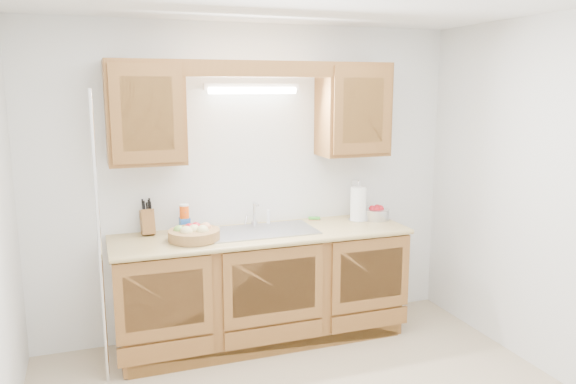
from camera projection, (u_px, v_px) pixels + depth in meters
name	position (u px, v px, depth m)	size (l,w,h in m)	color
room	(322.00, 222.00, 3.19)	(3.52, 3.50, 2.50)	tan
base_cabinets	(262.00, 288.00, 4.45)	(2.20, 0.60, 0.86)	brown
countertop	(262.00, 235.00, 4.35)	(2.30, 0.63, 0.04)	tan
upper_cabinet_left	(145.00, 113.00, 4.05)	(0.55, 0.33, 0.75)	brown
upper_cabinet_right	(353.00, 110.00, 4.59)	(0.55, 0.33, 0.75)	brown
valance	(261.00, 69.00, 4.13)	(2.20, 0.05, 0.12)	brown
fluorescent_fixture	(252.00, 88.00, 4.36)	(0.76, 0.08, 0.08)	white
sink	(262.00, 240.00, 4.38)	(0.84, 0.46, 0.36)	#9E9EA3
wire_shelf_pole	(99.00, 242.00, 3.71)	(0.03, 0.03, 2.00)	silver
outlet_plate	(356.00, 187.00, 4.90)	(0.08, 0.01, 0.12)	white
fruit_basket	(194.00, 233.00, 4.11)	(0.45, 0.45, 0.12)	#A57742
knife_block	(147.00, 221.00, 4.27)	(0.11, 0.16, 0.28)	brown
orange_canister	(184.00, 218.00, 4.33)	(0.07, 0.07, 0.22)	#ED510D
soap_bottle	(185.00, 222.00, 4.33)	(0.08, 0.08, 0.17)	blue
sponge	(314.00, 219.00, 4.76)	(0.11, 0.09, 0.02)	#CC333F
paper_towel	(358.00, 204.00, 4.69)	(0.16, 0.16, 0.34)	silver
apple_bowl	(375.00, 213.00, 4.76)	(0.30, 0.30, 0.12)	silver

